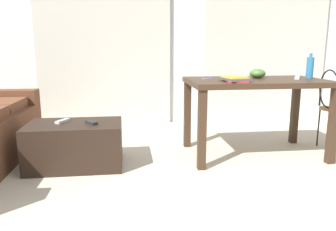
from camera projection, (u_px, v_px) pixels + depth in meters
name	position (u px, v px, depth m)	size (l,w,h in m)	color
ground_plane	(231.00, 175.00, 2.82)	(8.47, 8.47, 0.00)	beige
wall_back	(187.00, 33.00, 4.66)	(6.07, 0.10, 2.56)	silver
curtains	(188.00, 47.00, 4.62)	(4.15, 0.03, 2.15)	beige
coffee_table	(75.00, 145.00, 2.99)	(0.84, 0.54, 0.40)	black
craft_table	(256.00, 90.00, 3.23)	(1.34, 0.80, 0.77)	#382619
wire_chair	(334.00, 101.00, 3.41)	(0.41, 0.42, 0.85)	#B7844C
bottle_near	(310.00, 67.00, 3.31)	(0.07, 0.07, 0.25)	teal
bowl	(258.00, 73.00, 3.33)	(0.16, 0.16, 0.09)	#477033
book_stack	(235.00, 79.00, 2.98)	(0.24, 0.32, 0.05)	red
tv_remote_on_table	(297.00, 78.00, 3.26)	(0.05, 0.18, 0.03)	#B7B7B2
scissors	(208.00, 78.00, 3.26)	(0.12, 0.07, 0.00)	#9EA0A5
tv_remote_primary	(91.00, 122.00, 2.93)	(0.05, 0.14, 0.03)	#232326
tv_remote_secondary	(63.00, 121.00, 2.99)	(0.05, 0.16, 0.02)	#B7B7B2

